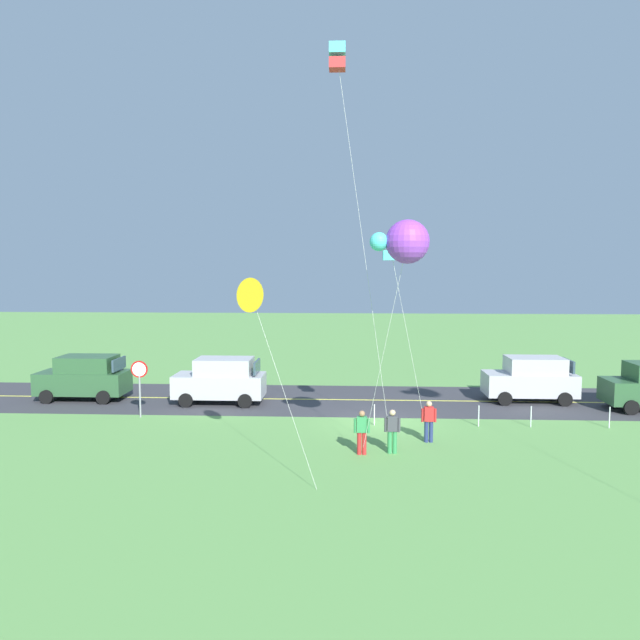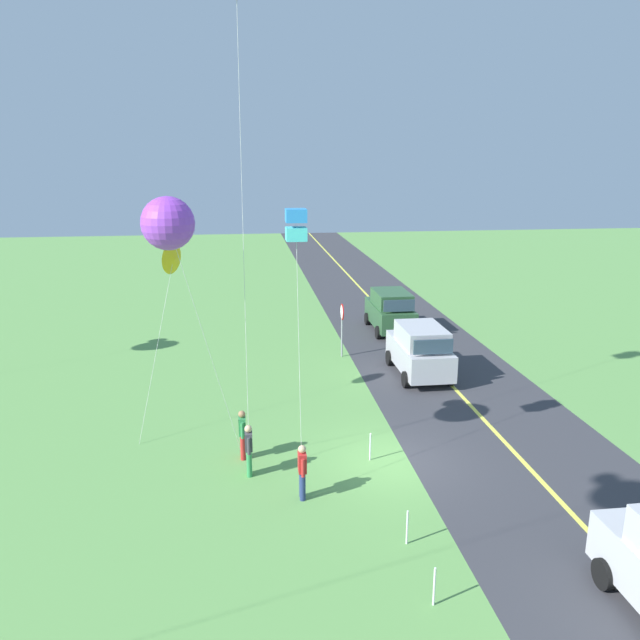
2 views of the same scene
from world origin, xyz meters
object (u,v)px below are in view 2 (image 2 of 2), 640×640
object	(u,v)px
person_adult_near	(249,448)
person_adult_companion	(302,470)
stop_sign	(342,320)
car_suv_foreground	(420,350)
kite_yellow_high	(168,223)
kite_pink_drift	(173,259)
car_parked_east_near	(390,310)
person_child_watcher	(242,433)
kite_blue_mid	(296,225)

from	to	relation	value
person_adult_near	person_adult_companion	bearing A→B (deg)	109.26
stop_sign	car_suv_foreground	bearing A→B (deg)	-136.13
car_suv_foreground	kite_yellow_high	distance (m)	13.88
person_adult_near	kite_pink_drift	world-z (taller)	kite_pink_drift
person_adult_companion	car_parked_east_near	bearing A→B (deg)	-76.86
stop_sign	kite_yellow_high	world-z (taller)	kite_yellow_high
person_adult_companion	person_child_watcher	size ratio (longest dim) A/B	1.00
car_suv_foreground	kite_yellow_high	world-z (taller)	kite_yellow_high
stop_sign	person_adult_near	world-z (taller)	stop_sign
car_suv_foreground	person_child_watcher	size ratio (longest dim) A/B	2.75
car_suv_foreground	stop_sign	distance (m)	4.24
kite_yellow_high	car_parked_east_near	bearing A→B (deg)	-32.84
stop_sign	person_adult_companion	world-z (taller)	stop_sign
stop_sign	car_parked_east_near	bearing A→B (deg)	-39.30
person_adult_near	person_child_watcher	bearing A→B (deg)	-105.20
car_parked_east_near	person_child_watcher	distance (m)	16.00
kite_pink_drift	kite_yellow_high	bearing A→B (deg)	-174.82
car_parked_east_near	person_adult_companion	world-z (taller)	car_parked_east_near
car_suv_foreground	person_child_watcher	bearing A→B (deg)	131.56
kite_pink_drift	person_adult_near	bearing A→B (deg)	-153.31
car_suv_foreground	person_adult_near	size ratio (longest dim) A/B	2.75
car_suv_foreground	kite_yellow_high	bearing A→B (deg)	130.76
person_child_watcher	kite_pink_drift	world-z (taller)	kite_pink_drift
kite_yellow_high	person_adult_near	bearing A→B (deg)	-84.00
stop_sign	kite_blue_mid	bearing A→B (deg)	164.13
car_parked_east_near	stop_sign	size ratio (longest dim) A/B	1.72
person_adult_near	kite_pink_drift	bearing A→B (deg)	-87.73
person_adult_companion	kite_pink_drift	size ratio (longest dim) A/B	0.25
car_parked_east_near	kite_pink_drift	distance (m)	15.20
person_adult_near	car_suv_foreground	bearing A→B (deg)	-157.88
person_child_watcher	kite_pink_drift	bearing A→B (deg)	168.01
stop_sign	person_child_watcher	world-z (taller)	stop_sign
car_parked_east_near	kite_pink_drift	size ratio (longest dim) A/B	0.69
person_adult_companion	kite_pink_drift	xyz separation A→B (m)	(6.16, 3.77, 4.93)
car_parked_east_near	person_adult_near	distance (m)	16.88
stop_sign	person_adult_companion	size ratio (longest dim) A/B	1.60
stop_sign	person_adult_companion	distance (m)	12.80
person_adult_companion	kite_yellow_high	distance (m)	7.54
kite_yellow_high	kite_pink_drift	world-z (taller)	kite_yellow_high
car_parked_east_near	stop_sign	xyz separation A→B (m)	(-4.05, 3.31, 0.65)
person_child_watcher	kite_blue_mid	distance (m)	6.79
kite_yellow_high	kite_blue_mid	bearing A→B (deg)	-86.19
car_suv_foreground	kite_blue_mid	distance (m)	11.66
kite_blue_mid	kite_pink_drift	size ratio (longest dim) A/B	1.23
car_parked_east_near	kite_pink_drift	world-z (taller)	kite_pink_drift
car_suv_foreground	stop_sign	size ratio (longest dim) A/B	1.72
person_adult_companion	kite_blue_mid	size ratio (longest dim) A/B	0.20
car_suv_foreground	stop_sign	bearing A→B (deg)	43.87
car_suv_foreground	kite_yellow_high	xyz separation A→B (m)	(-8.06, 9.35, 6.34)
person_adult_near	kite_yellow_high	bearing A→B (deg)	-18.42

